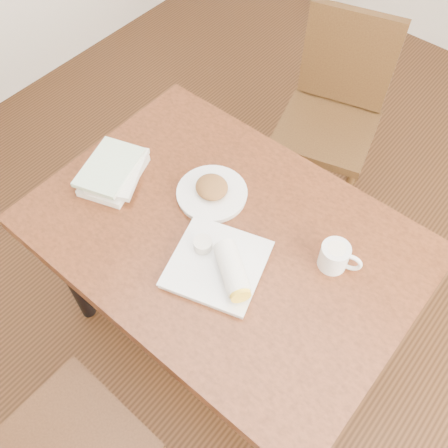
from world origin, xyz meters
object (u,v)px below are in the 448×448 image
Objects in this scene: plate_burrito at (222,266)px; book_stack at (114,172)px; coffee_mug at (336,256)px; chair_far at (334,106)px; plate_scone at (212,191)px; table at (224,246)px.

plate_burrito reaches higher than book_stack.
coffee_mug is 0.45× the size of book_stack.
chair_far is 7.28× the size of coffee_mug.
book_stack is (-0.29, -1.02, 0.23)m from chair_far.
plate_scone is at bearing -175.72° from coffee_mug.
coffee_mug is at bearing 43.45° from plate_burrito.
coffee_mug is at bearing 20.66° from table.
coffee_mug is 0.35m from plate_burrito.
plate_burrito is (0.08, -0.11, 0.11)m from table.
chair_far is (-0.15, 0.95, -0.12)m from table.
chair_far reaches higher than plate_scone.
book_stack is at bearing -153.45° from plate_scone.
table is 3.55× the size of plate_burrito.
chair_far is 3.96× the size of plate_scone.
plate_scone is 0.29m from plate_burrito.
chair_far is at bearing 120.28° from coffee_mug.
chair_far is 0.99m from coffee_mug.
chair_far is 1.11m from plate_burrito.
plate_scone reaches higher than book_stack.
plate_burrito is 0.53m from book_stack.
plate_burrito is at bearing -53.12° from table.
coffee_mug is at bearing -59.72° from chair_far.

